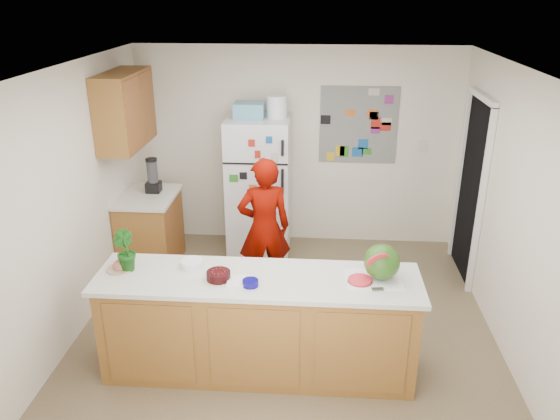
# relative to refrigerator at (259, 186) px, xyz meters

# --- Properties ---
(floor) EXTENTS (4.00, 4.50, 0.02)m
(floor) POSITION_rel_refrigerator_xyz_m (0.45, -1.88, -0.86)
(floor) COLOR brown
(floor) RESTS_ON ground
(wall_back) EXTENTS (4.00, 0.02, 2.50)m
(wall_back) POSITION_rel_refrigerator_xyz_m (0.45, 0.38, 0.40)
(wall_back) COLOR beige
(wall_back) RESTS_ON ground
(wall_left) EXTENTS (0.02, 4.50, 2.50)m
(wall_left) POSITION_rel_refrigerator_xyz_m (-1.56, -1.88, 0.40)
(wall_left) COLOR beige
(wall_left) RESTS_ON ground
(wall_right) EXTENTS (0.02, 4.50, 2.50)m
(wall_right) POSITION_rel_refrigerator_xyz_m (2.46, -1.88, 0.40)
(wall_right) COLOR beige
(wall_right) RESTS_ON ground
(ceiling) EXTENTS (4.00, 4.50, 0.02)m
(ceiling) POSITION_rel_refrigerator_xyz_m (0.45, -1.88, 1.66)
(ceiling) COLOR white
(ceiling) RESTS_ON wall_back
(doorway) EXTENTS (0.03, 0.85, 2.04)m
(doorway) POSITION_rel_refrigerator_xyz_m (2.44, -0.43, 0.17)
(doorway) COLOR black
(doorway) RESTS_ON ground
(peninsula_base) EXTENTS (2.60, 0.62, 0.88)m
(peninsula_base) POSITION_rel_refrigerator_xyz_m (0.25, -2.38, -0.41)
(peninsula_base) COLOR brown
(peninsula_base) RESTS_ON floor
(peninsula_top) EXTENTS (2.68, 0.70, 0.04)m
(peninsula_top) POSITION_rel_refrigerator_xyz_m (0.25, -2.38, 0.05)
(peninsula_top) COLOR silver
(peninsula_top) RESTS_ON peninsula_base
(side_counter_base) EXTENTS (0.60, 0.80, 0.86)m
(side_counter_base) POSITION_rel_refrigerator_xyz_m (-1.24, -0.53, -0.42)
(side_counter_base) COLOR brown
(side_counter_base) RESTS_ON floor
(side_counter_top) EXTENTS (0.64, 0.84, 0.04)m
(side_counter_top) POSITION_rel_refrigerator_xyz_m (-1.24, -0.53, 0.03)
(side_counter_top) COLOR silver
(side_counter_top) RESTS_ON side_counter_base
(upper_cabinets) EXTENTS (0.35, 1.00, 0.80)m
(upper_cabinets) POSITION_rel_refrigerator_xyz_m (-1.37, -0.58, 1.05)
(upper_cabinets) COLOR brown
(upper_cabinets) RESTS_ON wall_left
(refrigerator) EXTENTS (0.75, 0.70, 1.70)m
(refrigerator) POSITION_rel_refrigerator_xyz_m (0.00, 0.00, 0.00)
(refrigerator) COLOR silver
(refrigerator) RESTS_ON floor
(fridge_top_bin) EXTENTS (0.35, 0.28, 0.18)m
(fridge_top_bin) POSITION_rel_refrigerator_xyz_m (-0.10, 0.00, 0.94)
(fridge_top_bin) COLOR #5999B2
(fridge_top_bin) RESTS_ON refrigerator
(photo_collage) EXTENTS (0.95, 0.01, 0.95)m
(photo_collage) POSITION_rel_refrigerator_xyz_m (1.20, 0.36, 0.70)
(photo_collage) COLOR slate
(photo_collage) RESTS_ON wall_back
(person) EXTENTS (0.64, 0.50, 1.54)m
(person) POSITION_rel_refrigerator_xyz_m (0.17, -1.07, -0.08)
(person) COLOR #690800
(person) RESTS_ON floor
(blender_appliance) EXTENTS (0.12, 0.12, 0.38)m
(blender_appliance) POSITION_rel_refrigerator_xyz_m (-1.19, -0.41, 0.24)
(blender_appliance) COLOR black
(blender_appliance) RESTS_ON side_counter_top
(cutting_board) EXTENTS (0.47, 0.36, 0.01)m
(cutting_board) POSITION_rel_refrigerator_xyz_m (1.19, -2.36, 0.08)
(cutting_board) COLOR silver
(cutting_board) RESTS_ON peninsula_top
(watermelon) EXTENTS (0.29, 0.29, 0.29)m
(watermelon) POSITION_rel_refrigerator_xyz_m (1.25, -2.34, 0.23)
(watermelon) COLOR #235D13
(watermelon) RESTS_ON cutting_board
(watermelon_slice) EXTENTS (0.19, 0.19, 0.02)m
(watermelon_slice) POSITION_rel_refrigerator_xyz_m (1.08, -2.41, 0.09)
(watermelon_slice) COLOR #D8365B
(watermelon_slice) RESTS_ON cutting_board
(cherry_bowl) EXTENTS (0.22, 0.22, 0.07)m
(cherry_bowl) POSITION_rel_refrigerator_xyz_m (-0.06, -2.44, 0.11)
(cherry_bowl) COLOR black
(cherry_bowl) RESTS_ON peninsula_top
(white_bowl) EXTENTS (0.22, 0.22, 0.06)m
(white_bowl) POSITION_rel_refrigerator_xyz_m (-0.32, -2.24, 0.10)
(white_bowl) COLOR white
(white_bowl) RESTS_ON peninsula_top
(cobalt_bowl) EXTENTS (0.17, 0.17, 0.05)m
(cobalt_bowl) POSITION_rel_refrigerator_xyz_m (0.21, -2.52, 0.10)
(cobalt_bowl) COLOR #0A055D
(cobalt_bowl) RESTS_ON peninsula_top
(plate) EXTENTS (0.25, 0.25, 0.02)m
(plate) POSITION_rel_refrigerator_xyz_m (-0.92, -2.33, 0.08)
(plate) COLOR #C0AA94
(plate) RESTS_ON peninsula_top
(paper_towel) EXTENTS (0.20, 0.18, 0.02)m
(paper_towel) POSITION_rel_refrigerator_xyz_m (0.12, -2.47, 0.08)
(paper_towel) COLOR white
(paper_towel) RESTS_ON peninsula_top
(keys) EXTENTS (0.10, 0.06, 0.01)m
(keys) POSITION_rel_refrigerator_xyz_m (1.21, -2.51, 0.08)
(keys) COLOR slate
(keys) RESTS_ON peninsula_top
(potted_plant) EXTENTS (0.24, 0.22, 0.35)m
(potted_plant) POSITION_rel_refrigerator_xyz_m (-0.86, -2.33, 0.24)
(potted_plant) COLOR #15481C
(potted_plant) RESTS_ON peninsula_top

